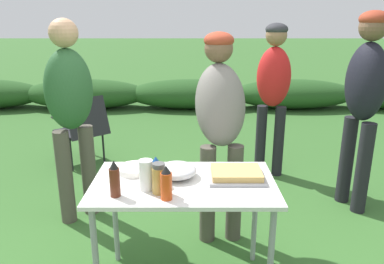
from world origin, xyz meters
The scene contains 15 objects.
shrub_hedge centered at (0.00, 5.02, 0.28)m, with size 14.40×0.90×0.55m.
folding_table centered at (0.00, 0.00, 0.66)m, with size 1.10×0.64×0.74m.
food_tray centered at (0.32, 0.05, 0.77)m, with size 0.34×0.27×0.06m.
plate_stack centered at (-0.31, 0.14, 0.76)m, with size 0.22×0.22×0.04m, color white.
mixing_bowl centered at (-0.05, 0.07, 0.78)m, with size 0.25×0.25×0.09m, color silver.
paper_cup_stack centered at (-0.21, -0.11, 0.83)m, with size 0.08×0.08×0.18m, color white.
mayo_bottle centered at (-0.16, -0.04, 0.82)m, with size 0.06×0.06×0.17m.
spice_jar centered at (-0.13, -0.15, 0.83)m, with size 0.08×0.08×0.18m.
hot_sauce_bottle centered at (-0.09, -0.22, 0.83)m, with size 0.06×0.06×0.19m.
bbq_sauce_bottle centered at (-0.37, -0.19, 0.84)m, with size 0.06×0.06×0.21m.
standing_person_with_beanie centered at (0.26, 0.65, 0.98)m, with size 0.42×0.52×1.59m.
standing_person_in_navy_coat centered at (-0.93, 0.89, 1.01)m, with size 0.48×0.48×1.68m.
standing_person_in_gray_fleece centered at (0.90, 1.83, 1.02)m, with size 0.41×0.34×1.63m.
standing_person_in_dark_puffer centered at (1.52, 1.08, 1.08)m, with size 0.39×0.46×1.74m.
camp_chair_green_behind_table centered at (-1.22, 2.10, 0.47)m, with size 0.73×0.75×0.83m.
Camera 1 is at (0.05, -2.06, 1.69)m, focal length 35.00 mm.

